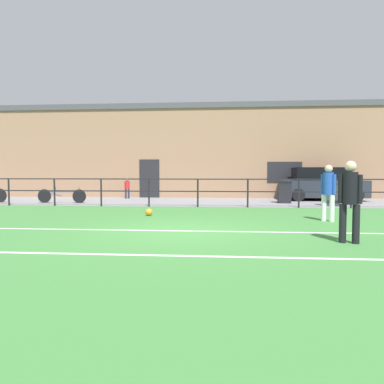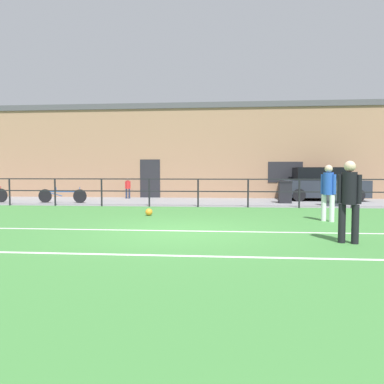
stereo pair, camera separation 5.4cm
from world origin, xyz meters
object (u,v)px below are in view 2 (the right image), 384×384
parked_car_red (322,185)px  player_striker (328,189)px  spectator_child (128,187)px  trash_bin_0 (285,192)px  bicycle_parked_1 (62,196)px  soccer_ball_match (149,212)px  player_goalkeeper (349,197)px  trash_bin_1 (332,194)px

parked_car_red → player_striker: bearing=-103.6°
spectator_child → trash_bin_0: spectator_child is taller
bicycle_parked_1 → player_striker: bearing=-26.7°
soccer_ball_match → bicycle_parked_1: bearing=138.9°
player_striker → bicycle_parked_1: (-10.25, 5.14, -0.57)m
player_striker → trash_bin_0: 5.95m
player_striker → soccer_ball_match: bearing=31.0°
player_striker → bicycle_parked_1: player_striker is taller
player_goalkeeper → bicycle_parked_1: player_goalkeeper is taller
soccer_ball_match → spectator_child: bearing=110.1°
player_striker → parked_car_red: (1.90, 7.83, -0.13)m
trash_bin_0 → trash_bin_1: bearing=-34.4°
spectator_child → trash_bin_0: bearing=167.6°
player_striker → trash_bin_0: bearing=-47.3°
player_striker → player_goalkeeper: bearing=121.6°
player_goalkeeper → trash_bin_1: bearing=96.5°
parked_car_red → trash_bin_1: bearing=-97.4°
trash_bin_0 → player_goalkeeper: bearing=-91.7°
player_striker → spectator_child: player_striker is taller
player_goalkeeper → trash_bin_1: 8.26m
player_goalkeeper → parked_car_red: size_ratio=0.41×
player_goalkeeper → soccer_ball_match: size_ratio=7.02×
player_goalkeeper → spectator_child: 13.63m
soccer_ball_match → trash_bin_0: 7.21m
soccer_ball_match → spectator_child: spectator_child is taller
player_goalkeeper → trash_bin_0: bearing=108.8°
trash_bin_0 → player_striker: bearing=-87.8°
player_striker → parked_car_red: 8.06m
player_striker → trash_bin_1: size_ratio=1.66×
spectator_child → trash_bin_0: size_ratio=1.09×
spectator_child → parked_car_red: bearing=-178.4°
spectator_child → player_striker: bearing=137.9°
spectator_child → trash_bin_1: spectator_child is taller
soccer_ball_match → parked_car_red: parked_car_red is taller
parked_car_red → trash_bin_0: parked_car_red is taller
player_striker → bicycle_parked_1: bearing=13.8°
soccer_ball_match → trash_bin_0: size_ratio=0.23×
player_goalkeeper → trash_bin_0: size_ratio=1.64×
parked_car_red → trash_bin_1: (-0.40, -3.09, -0.28)m
spectator_child → bicycle_parked_1: 3.72m
player_striker → parked_car_red: parked_car_red is taller
soccer_ball_match → trash_bin_1: size_ratio=0.24×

